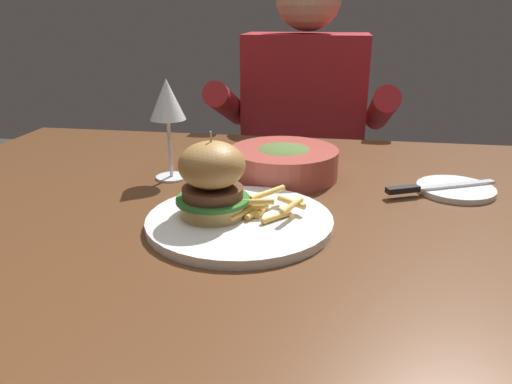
{
  "coord_description": "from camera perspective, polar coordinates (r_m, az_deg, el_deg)",
  "views": [
    {
      "loc": [
        0.16,
        -0.77,
        1.05
      ],
      "look_at": [
        0.05,
        -0.07,
        0.78
      ],
      "focal_mm": 35.0,
      "sensor_mm": 36.0,
      "label": 1
    }
  ],
  "objects": [
    {
      "name": "table_knife",
      "position": [
        0.92,
        19.42,
        0.52
      ],
      "size": [
        0.2,
        0.1,
        0.01
      ],
      "color": "silver",
      "rests_on": "bread_plate"
    },
    {
      "name": "dining_table",
      "position": [
        0.88,
        -2.32,
        -6.26
      ],
      "size": [
        1.27,
        0.93,
        0.74
      ],
      "color": "#56331C",
      "rests_on": "ground"
    },
    {
      "name": "fries_pile",
      "position": [
        0.75,
        0.77,
        -1.68
      ],
      "size": [
        0.12,
        0.11,
        0.03
      ],
      "color": "#EABC5B",
      "rests_on": "main_plate"
    },
    {
      "name": "diner_person",
      "position": [
        1.59,
        5.33,
        2.43
      ],
      "size": [
        0.51,
        0.36,
        1.18
      ],
      "color": "#282833",
      "rests_on": "ground"
    },
    {
      "name": "soup_bowl",
      "position": [
        0.96,
        3.19,
        3.49
      ],
      "size": [
        0.21,
        0.21,
        0.06
      ],
      "color": "#B24C42",
      "rests_on": "dining_table"
    },
    {
      "name": "burger_sandwich",
      "position": [
        0.74,
        -5.02,
        1.48
      ],
      "size": [
        0.11,
        0.11,
        0.13
      ],
      "color": "tan",
      "rests_on": "main_plate"
    },
    {
      "name": "main_plate",
      "position": [
        0.75,
        -1.88,
        -3.35
      ],
      "size": [
        0.28,
        0.28,
        0.01
      ],
      "primitive_type": "cylinder",
      "color": "white",
      "rests_on": "dining_table"
    },
    {
      "name": "wine_glass",
      "position": [
        0.94,
        -10.11,
        9.94
      ],
      "size": [
        0.07,
        0.07,
        0.19
      ],
      "color": "silver",
      "rests_on": "dining_table"
    },
    {
      "name": "bread_plate",
      "position": [
        0.96,
        21.85,
        0.3
      ],
      "size": [
        0.13,
        0.13,
        0.01
      ],
      "primitive_type": "cylinder",
      "color": "white",
      "rests_on": "dining_table"
    }
  ]
}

